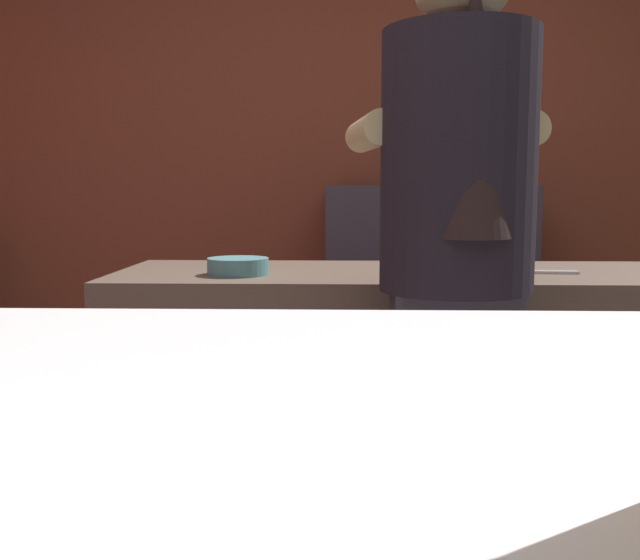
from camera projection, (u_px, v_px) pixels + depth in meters
wall_back at (355, 142)px, 3.49m from camera, size 5.20×0.10×2.70m
prep_counter at (480, 421)px, 2.12m from camera, size 2.10×0.60×0.89m
back_shelf at (427, 311)px, 3.30m from camera, size 0.92×0.36×1.14m
bartender at (457, 255)px, 1.61m from camera, size 0.46×0.53×1.68m
mixing_bowl at (238, 266)px, 1.98m from camera, size 0.17×0.17×0.05m
chefs_knife at (534, 272)px, 2.01m from camera, size 0.24×0.05×0.01m
bottle_hot_sauce at (462, 166)px, 3.22m from camera, size 0.07×0.07×0.23m
bottle_soy at (482, 169)px, 3.11m from camera, size 0.07×0.07×0.18m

